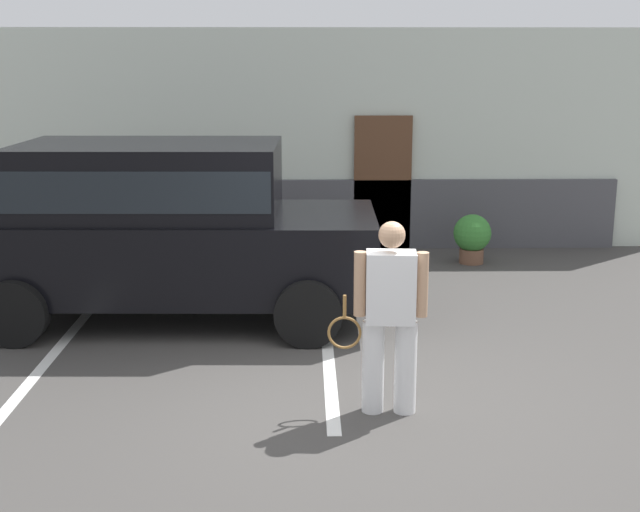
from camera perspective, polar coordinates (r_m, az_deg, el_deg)
The scene contains 7 objects.
ground_plane at distance 7.61m, azimuth 2.12°, elevation -9.83°, with size 40.00×40.00×0.00m, color #423F3D.
parking_stripe_0 at distance 9.37m, azimuth -17.23°, elevation -5.88°, with size 0.12×4.40×0.01m, color silver.
parking_stripe_1 at distance 9.00m, azimuth 0.50°, elevation -6.05°, with size 0.12×4.40×0.01m, color silver.
house_frontage at distance 13.38m, azimuth 0.75°, elevation 7.45°, with size 10.77×0.40×3.42m.
parked_suv at distance 9.78m, azimuth -10.50°, elevation 2.25°, with size 4.64×2.24×2.05m.
tennis_player_man at distance 7.14m, azimuth 4.74°, elevation -4.04°, with size 0.88×0.29×1.68m.
potted_plant_by_porch at distance 12.61m, azimuth 10.27°, elevation 1.32°, with size 0.55×0.55×0.73m.
Camera 1 is at (-0.40, -6.98, 3.01)m, focal length 47.23 mm.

